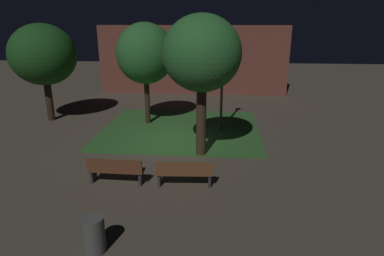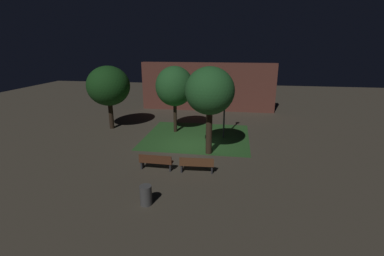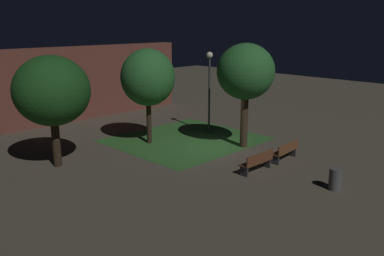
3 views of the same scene
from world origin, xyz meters
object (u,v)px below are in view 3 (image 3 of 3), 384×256
at_px(bench_path_side, 257,161).
at_px(tree_tall_center, 52,91).
at_px(tree_left_canopy, 246,72).
at_px(trash_bin, 335,179).
at_px(bench_back_row, 286,151).
at_px(tree_back_right, 148,78).
at_px(lamp_post_near_wall, 209,79).

distance_m(bench_path_side, tree_tall_center, 9.38).
bearing_deg(tree_left_canopy, trash_bin, -108.62).
bearing_deg(bench_path_side, trash_bin, -80.94).
distance_m(bench_back_row, tree_tall_center, 10.87).
distance_m(tree_tall_center, trash_bin, 12.28).
height_order(tree_back_right, tree_tall_center, tree_back_right).
relative_size(bench_back_row, tree_tall_center, 0.37).
bearing_deg(bench_back_row, tree_back_right, 111.29).
height_order(lamp_post_near_wall, trash_bin, lamp_post_near_wall).
bearing_deg(trash_bin, bench_path_side, 99.06).
xyz_separation_m(bench_path_side, trash_bin, (0.53, -3.30, -0.05)).
height_order(bench_path_side, bench_back_row, same).
bearing_deg(lamp_post_near_wall, trash_bin, -106.95).
height_order(bench_back_row, tree_tall_center, tree_tall_center).
bearing_deg(tree_back_right, tree_tall_center, 179.09).
height_order(tree_tall_center, lamp_post_near_wall, tree_tall_center).
bearing_deg(bench_path_side, tree_tall_center, 129.71).
distance_m(bench_back_row, trash_bin, 3.71).
distance_m(tree_left_canopy, trash_bin, 7.26).
bearing_deg(lamp_post_near_wall, bench_path_side, -119.47).
distance_m(bench_path_side, bench_back_row, 2.21).
height_order(tree_tall_center, trash_bin, tree_tall_center).
xyz_separation_m(lamp_post_near_wall, trash_bin, (-2.80, -9.20, -2.75)).
xyz_separation_m(tree_back_right, tree_left_canopy, (3.00, -4.02, 0.36)).
relative_size(tree_left_canopy, tree_tall_center, 1.07).
bearing_deg(trash_bin, bench_back_row, 62.99).
relative_size(tree_back_right, trash_bin, 5.81).
height_order(tree_back_right, tree_left_canopy, tree_left_canopy).
xyz_separation_m(bench_back_row, tree_left_canopy, (0.36, 2.76, 3.39)).
relative_size(bench_back_row, trash_bin, 2.12).
distance_m(bench_back_row, lamp_post_near_wall, 6.58).
distance_m(bench_path_side, trash_bin, 3.35).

